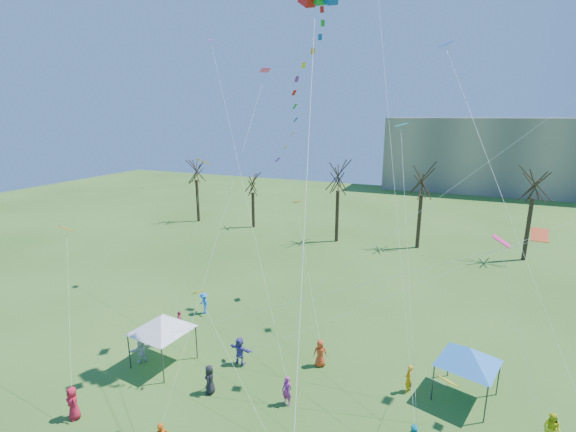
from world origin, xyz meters
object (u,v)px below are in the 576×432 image
at_px(distant_building, 542,157).
at_px(big_box_kite, 306,90).
at_px(canopy_tent_blue, 469,355).
at_px(canopy_tent_white, 162,323).

bearing_deg(distant_building, big_box_kite, -107.83).
bearing_deg(distant_building, canopy_tent_blue, -101.02).
relative_size(canopy_tent_white, canopy_tent_blue, 1.10).
bearing_deg(canopy_tent_white, canopy_tent_blue, 12.58).
distance_m(distant_building, big_box_kite, 76.70).
xyz_separation_m(distant_building, big_box_kite, (-23.31, -72.48, 9.30)).
bearing_deg(canopy_tent_blue, distant_building, 78.98).
height_order(distant_building, big_box_kite, big_box_kite).
relative_size(big_box_kite, canopy_tent_blue, 6.10).
distance_m(canopy_tent_white, canopy_tent_blue, 18.17).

